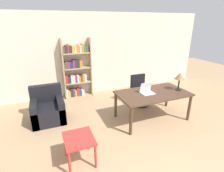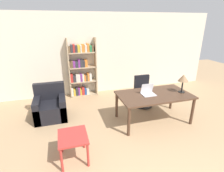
{
  "view_description": "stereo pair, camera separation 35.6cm",
  "coord_description": "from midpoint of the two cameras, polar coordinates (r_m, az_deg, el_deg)",
  "views": [
    {
      "loc": [
        -1.83,
        -1.19,
        2.41
      ],
      "look_at": [
        -0.39,
        2.37,
        0.98
      ],
      "focal_mm": 28.0,
      "sensor_mm": 36.0,
      "label": 1
    },
    {
      "loc": [
        -1.49,
        -1.31,
        2.41
      ],
      "look_at": [
        -0.39,
        2.37,
        0.98
      ],
      "focal_mm": 28.0,
      "sensor_mm": 36.0,
      "label": 2
    }
  ],
  "objects": [
    {
      "name": "wall_back",
      "position": [
        6.11,
        -0.56,
        10.42
      ],
      "size": [
        8.0,
        0.06,
        2.7
      ],
      "color": "beige",
      "rests_on": "ground_plane"
    },
    {
      "name": "desk",
      "position": [
        4.48,
        15.83,
        -3.53
      ],
      "size": [
        1.78,
        0.98,
        0.73
      ],
      "color": "#4C3323",
      "rests_on": "ground_plane"
    },
    {
      "name": "laptop",
      "position": [
        4.38,
        13.98,
        -1.99
      ],
      "size": [
        0.32,
        0.26,
        0.26
      ],
      "color": "silver",
      "rests_on": "desk"
    },
    {
      "name": "table_lamp",
      "position": [
        4.69,
        24.32,
        2.18
      ],
      "size": [
        0.25,
        0.25,
        0.46
      ],
      "color": "black",
      "rests_on": "desk"
    },
    {
      "name": "office_chair",
      "position": [
        5.34,
        11.99,
        -2.13
      ],
      "size": [
        0.53,
        0.53,
        0.91
      ],
      "color": "black",
      "rests_on": "ground_plane"
    },
    {
      "name": "side_table_blue",
      "position": [
        3.29,
        -9.5,
        -16.94
      ],
      "size": [
        0.51,
        0.57,
        0.51
      ],
      "color": "#B2332D",
      "rests_on": "ground_plane"
    },
    {
      "name": "armchair",
      "position": [
        4.83,
        -17.39,
        -6.63
      ],
      "size": [
        0.79,
        0.77,
        0.88
      ],
      "color": "black",
      "rests_on": "ground_plane"
    },
    {
      "name": "bookshelf",
      "position": [
        5.84,
        -8.35,
        5.2
      ],
      "size": [
        0.92,
        0.28,
        1.94
      ],
      "color": "tan",
      "rests_on": "ground_plane"
    }
  ]
}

